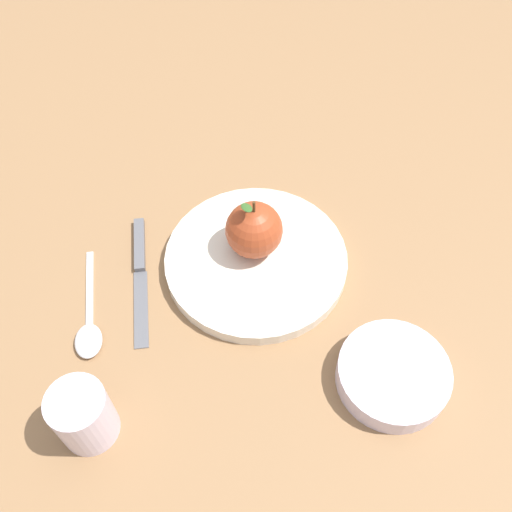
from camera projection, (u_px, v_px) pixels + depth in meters
name	position (u px, v px, depth m)	size (l,w,h in m)	color
ground_plane	(239.00, 279.00, 0.78)	(2.40, 2.40, 0.00)	olive
dinner_plate	(256.00, 260.00, 0.78)	(0.24, 0.24, 0.02)	silver
apple	(254.00, 230.00, 0.75)	(0.08, 0.08, 0.09)	#9E3D1E
side_bowl	(393.00, 374.00, 0.68)	(0.13, 0.13, 0.03)	silver
cup	(82.00, 414.00, 0.62)	(0.06, 0.06, 0.08)	silver
knife	(140.00, 268.00, 0.78)	(0.08, 0.20, 0.01)	#59595E
spoon	(89.00, 329.00, 0.73)	(0.07, 0.16, 0.01)	silver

